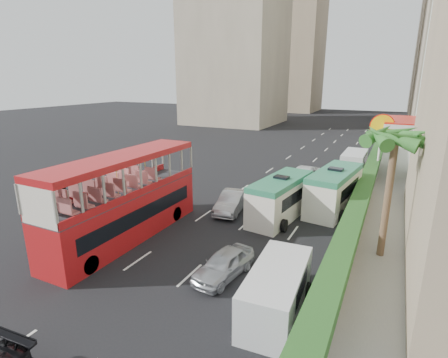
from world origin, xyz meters
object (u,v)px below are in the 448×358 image
Objects in this scene: panel_van_far at (354,162)px; van_asset at (303,184)px; car_silver_lane_b at (224,276)px; double_decker_bus at (125,198)px; minibus_far at (334,190)px; car_silver_lane_a at (232,211)px; minibus_near at (280,198)px; palm_tree at (388,198)px; panel_van_near at (277,291)px; shell_station at (420,149)px.

van_asset is at bearing -118.36° from panel_van_far.
car_silver_lane_b is at bearing -84.90° from van_asset.
minibus_far is (10.27, 10.28, -1.05)m from double_decker_bus.
minibus_far is at bearing 21.23° from car_silver_lane_a.
palm_tree is (6.53, -3.07, 1.98)m from minibus_near.
car_silver_lane_a is 0.81× the size of van_asset.
panel_van_near is at bearing -63.75° from car_silver_lane_a.
car_silver_lane_b is at bearing -83.53° from minibus_near.
car_silver_lane_a is 3.75m from minibus_near.
car_silver_lane_b is at bearing -97.46° from minibus_far.
panel_van_far is at bearing 97.44° from minibus_far.
palm_tree is (3.53, -6.28, 1.90)m from minibus_far.
minibus_near is 18.21m from shell_station.
car_silver_lane_a is at bearing -143.38° from minibus_far.
minibus_far reaches higher than car_silver_lane_b.
shell_station is at bearing 68.69° from minibus_near.
panel_van_far is at bearing 65.13° from double_decker_bus.
double_decker_bus reaches higher than car_silver_lane_a.
minibus_near is 0.79× the size of shell_station.
van_asset is (2.89, 9.04, 0.00)m from car_silver_lane_a.
double_decker_bus is 2.04× the size of van_asset.
minibus_far is at bearing 119.36° from palm_tree.
car_silver_lane_b is at bearing -75.29° from car_silver_lane_a.
palm_tree is 0.80× the size of shell_station.
minibus_far is at bearing -114.27° from shell_station.
minibus_near is 0.95× the size of minibus_far.
van_asset is 0.81× the size of minibus_far.
minibus_near is (7.27, 7.07, -1.13)m from double_decker_bus.
double_decker_bus reaches higher than panel_van_far.
double_decker_bus reaches higher than panel_van_near.
double_decker_bus is 1.65× the size of minibus_far.
car_silver_lane_b is 8.52m from minibus_near.
minibus_near reaches higher than car_silver_lane_a.
double_decker_bus is 28.02m from shell_station.
double_decker_bus is 2.12× the size of panel_van_far.
panel_van_far is at bearing 91.47° from car_silver_lane_b.
panel_van_far reaches higher than car_silver_lane_a.
panel_van_near is at bearing -16.38° from car_silver_lane_b.
shell_station is (12.19, 16.30, 2.75)m from car_silver_lane_a.
panel_van_far reaches higher than car_silver_lane_b.
minibus_far is at bearing -89.50° from panel_van_far.
shell_station is at bearing 55.18° from double_decker_bus.
minibus_near reaches higher than car_silver_lane_b.
double_decker_bus is 2.24× the size of panel_van_near.
palm_tree reaches higher than panel_van_near.
minibus_far is 14.01m from shell_station.
car_silver_lane_b is 0.60× the size of minibus_near.
minibus_near is at bearing -125.33° from minibus_far.
double_decker_bus is 24.54m from panel_van_far.
panel_van_near is (6.42, -9.51, 0.98)m from car_silver_lane_a.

